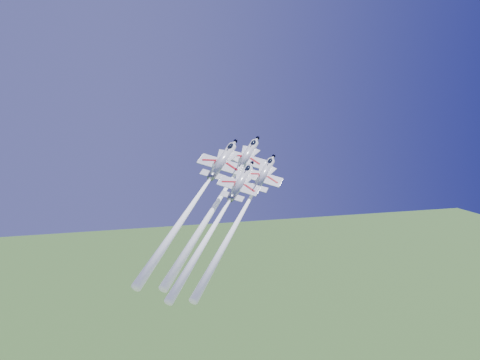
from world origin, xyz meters
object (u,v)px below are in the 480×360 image
object	(u,v)px
jet_slot	(220,217)
jet_left	(198,197)
jet_right	(243,212)
jet_lead	(222,195)

from	to	relation	value
jet_slot	jet_left	bearing A→B (deg)	134.67
jet_left	jet_right	xyz separation A→B (m)	(7.73, -7.94, -2.15)
jet_slot	jet_right	bearing A→B (deg)	52.05
jet_lead	jet_slot	size ratio (longest dim) A/B	1.23
jet_right	jet_slot	bearing A→B (deg)	-127.95
jet_right	jet_slot	distance (m)	5.74
jet_left	jet_slot	distance (m)	10.53
jet_left	jet_slot	bearing A→B (deg)	-45.33
jet_right	jet_left	bearing A→B (deg)	165.55
jet_lead	jet_right	world-z (taller)	jet_lead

